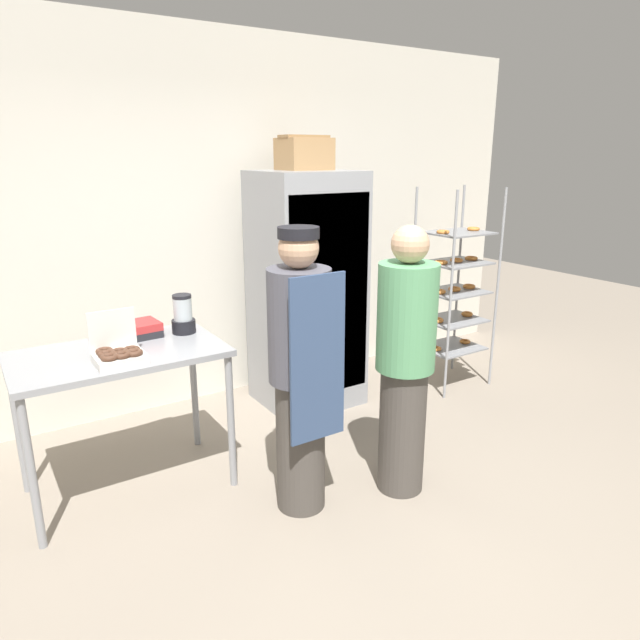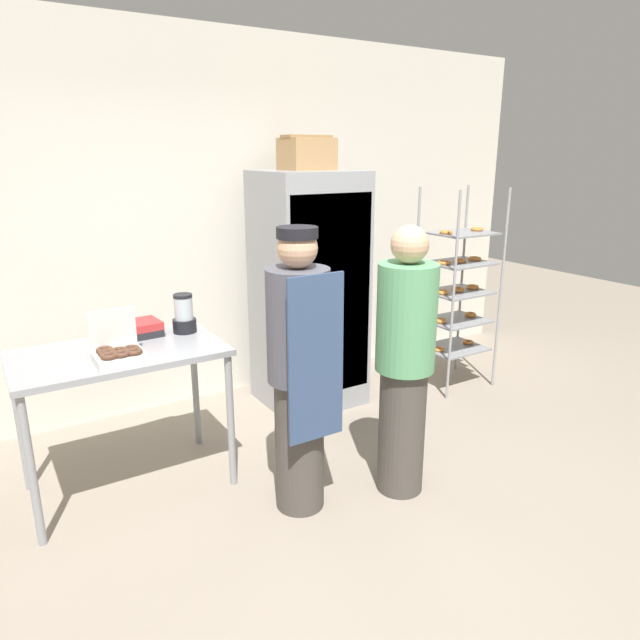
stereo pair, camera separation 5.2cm
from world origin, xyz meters
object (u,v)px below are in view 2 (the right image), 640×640
(baking_rack, at_px, (458,291))
(donut_box, at_px, (119,353))
(refrigerator, at_px, (309,291))
(person_baker, at_px, (299,370))
(blender_pitcher, at_px, (184,315))
(binder_stack, at_px, (136,329))
(person_customer, at_px, (405,362))
(cardboard_storage_box, at_px, (307,153))

(baking_rack, xyz_separation_m, donut_box, (-2.88, -0.35, 0.09))
(refrigerator, bearing_deg, person_baker, -122.89)
(baking_rack, xyz_separation_m, blender_pitcher, (-2.40, -0.02, 0.15))
(refrigerator, relative_size, person_baker, 1.14)
(blender_pitcher, xyz_separation_m, person_baker, (0.34, -0.85, -0.15))
(refrigerator, xyz_separation_m, baking_rack, (1.25, -0.37, -0.08))
(binder_stack, xyz_separation_m, person_customer, (1.23, -1.09, -0.11))
(donut_box, height_order, person_customer, person_customer)
(cardboard_storage_box, bearing_deg, refrigerator, -113.29)
(binder_stack, xyz_separation_m, person_baker, (0.63, -0.92, -0.09))
(baking_rack, bearing_deg, refrigerator, 163.61)
(refrigerator, distance_m, cardboard_storage_box, 1.05)
(person_baker, bearing_deg, person_customer, -15.43)
(refrigerator, relative_size, cardboard_storage_box, 5.03)
(person_baker, relative_size, person_customer, 1.01)
(cardboard_storage_box, bearing_deg, baking_rack, -20.60)
(donut_box, bearing_deg, person_customer, -25.79)
(person_customer, bearing_deg, blender_pitcher, 132.75)
(donut_box, bearing_deg, refrigerator, 23.91)
(donut_box, xyz_separation_m, cardboard_storage_box, (1.67, 0.81, 1.03))
(binder_stack, bearing_deg, cardboard_storage_box, 15.63)
(blender_pitcher, bearing_deg, cardboard_storage_box, 21.98)
(baking_rack, height_order, blender_pitcher, baking_rack)
(donut_box, distance_m, person_customer, 1.59)
(baking_rack, relative_size, binder_stack, 5.78)
(refrigerator, relative_size, baking_rack, 1.08)
(refrigerator, bearing_deg, donut_box, -156.09)
(refrigerator, height_order, donut_box, refrigerator)
(cardboard_storage_box, xyz_separation_m, person_customer, (-0.24, -1.50, -1.15))
(baking_rack, relative_size, cardboard_storage_box, 4.65)
(refrigerator, xyz_separation_m, cardboard_storage_box, (0.04, 0.09, 1.04))
(blender_pitcher, height_order, person_customer, person_customer)
(donut_box, bearing_deg, binder_stack, 63.59)
(person_baker, xyz_separation_m, person_customer, (0.60, -0.17, -0.02))
(blender_pitcher, distance_m, person_customer, 1.40)
(baking_rack, bearing_deg, person_baker, -156.93)
(binder_stack, distance_m, person_customer, 1.64)
(binder_stack, bearing_deg, blender_pitcher, -13.39)
(blender_pitcher, bearing_deg, person_customer, -47.25)
(blender_pitcher, xyz_separation_m, person_customer, (0.94, -1.02, -0.17))
(baking_rack, xyz_separation_m, person_customer, (-1.46, -1.04, -0.03))
(baking_rack, distance_m, donut_box, 2.90)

